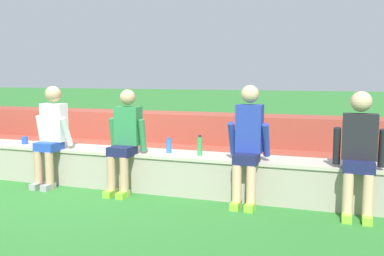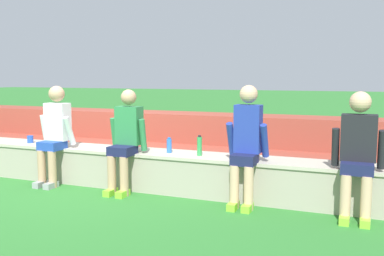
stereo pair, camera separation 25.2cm
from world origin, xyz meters
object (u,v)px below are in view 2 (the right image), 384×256
(water_bottle_near_right, at_px, (169,146))
(plastic_cup_middle, at_px, (30,139))
(person_far_left, at_px, (55,132))
(person_right_of_center, at_px, (358,151))
(water_bottle_mid_left, at_px, (200,146))
(person_left_of_center, at_px, (126,138))
(person_center, at_px, (246,142))

(water_bottle_near_right, distance_m, plastic_cup_middle, 2.32)
(person_far_left, relative_size, person_right_of_center, 1.02)
(water_bottle_mid_left, bearing_deg, person_right_of_center, -7.29)
(person_left_of_center, height_order, person_center, person_center)
(person_center, xyz_separation_m, plastic_cup_middle, (-3.44, 0.24, -0.19))
(water_bottle_near_right, bearing_deg, person_far_left, -170.63)
(person_center, distance_m, water_bottle_mid_left, 0.71)
(water_bottle_mid_left, xyz_separation_m, plastic_cup_middle, (-2.77, 0.03, -0.07))
(person_center, relative_size, person_right_of_center, 1.04)
(person_center, distance_m, person_right_of_center, 1.23)
(person_left_of_center, distance_m, person_right_of_center, 2.86)
(person_far_left, xyz_separation_m, water_bottle_mid_left, (2.09, 0.23, -0.11))
(person_far_left, distance_m, plastic_cup_middle, 0.75)
(water_bottle_mid_left, bearing_deg, person_far_left, -173.73)
(person_center, distance_m, plastic_cup_middle, 3.45)
(person_far_left, relative_size, water_bottle_mid_left, 5.29)
(person_left_of_center, bearing_deg, water_bottle_mid_left, 11.93)
(person_left_of_center, bearing_deg, person_right_of_center, -0.78)
(plastic_cup_middle, bearing_deg, person_right_of_center, -3.32)
(person_right_of_center, relative_size, water_bottle_near_right, 6.65)
(water_bottle_near_right, bearing_deg, person_left_of_center, -154.58)
(person_far_left, bearing_deg, person_center, 0.43)
(person_far_left, distance_m, person_center, 2.76)
(water_bottle_mid_left, bearing_deg, water_bottle_near_right, 174.64)
(person_left_of_center, xyz_separation_m, person_center, (1.63, -0.01, 0.04))
(person_left_of_center, bearing_deg, person_center, -0.19)
(person_right_of_center, height_order, plastic_cup_middle, person_right_of_center)
(plastic_cup_middle, bearing_deg, water_bottle_mid_left, -0.59)
(person_left_of_center, relative_size, person_right_of_center, 0.99)
(person_left_of_center, xyz_separation_m, water_bottle_near_right, (0.52, 0.25, -0.11))
(person_center, bearing_deg, plastic_cup_middle, 176.05)
(person_center, height_order, person_right_of_center, person_center)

